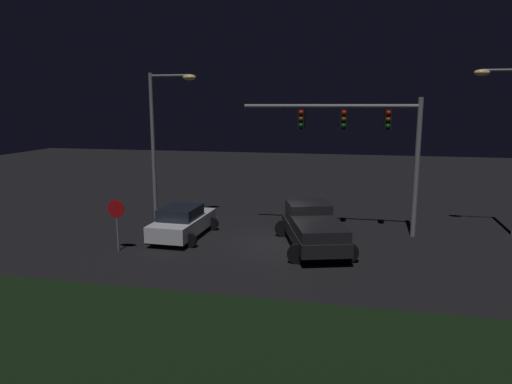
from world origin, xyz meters
name	(u,v)px	position (x,y,z in m)	size (l,w,h in m)	color
ground_plane	(276,244)	(0.00, 0.00, 0.00)	(80.00, 80.00, 0.00)	black
grass_median	(209,354)	(0.00, -9.73, 0.05)	(25.44, 7.06, 0.10)	black
pickup_truck	(313,225)	(1.61, -0.06, 1.00)	(3.91, 5.75, 1.80)	black
car_sedan	(182,222)	(-4.52, 0.21, 0.74)	(2.56, 4.44, 1.51)	silver
traffic_signal_gantry	(364,132)	(3.68, 2.68, 4.90)	(8.32, 0.56, 6.50)	slate
street_lamp_left	(162,128)	(-6.78, 3.40, 4.94)	(2.60, 0.44, 7.79)	slate
street_lamp_right	(512,131)	(10.36, 3.90, 4.96)	(2.45, 0.44, 7.87)	slate
stop_sign	(116,215)	(-6.46, -2.38, 1.56)	(0.76, 0.08, 2.23)	slate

